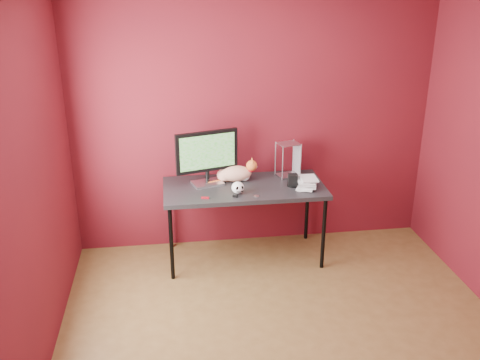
{
  "coord_description": "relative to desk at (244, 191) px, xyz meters",
  "views": [
    {
      "loc": [
        -0.83,
        -3.19,
        2.63
      ],
      "look_at": [
        -0.22,
        1.15,
        0.9
      ],
      "focal_mm": 40.0,
      "sensor_mm": 36.0,
      "label": 1
    }
  ],
  "objects": [
    {
      "name": "black_gadget",
      "position": [
        -0.12,
        -0.24,
        0.06
      ],
      "size": [
        0.05,
        0.04,
        0.02
      ],
      "primitive_type": "cube",
      "rotation": [
        0.0,
        0.0,
        -0.35
      ],
      "color": "black",
      "rests_on": "desk"
    },
    {
      "name": "speaker",
      "position": [
        0.45,
        -0.06,
        0.1
      ],
      "size": [
        0.1,
        0.1,
        0.12
      ],
      "rotation": [
        0.0,
        0.0,
        -0.09
      ],
      "color": "black",
      "rests_on": "desk"
    },
    {
      "name": "monitor",
      "position": [
        -0.33,
        0.1,
        0.34
      ],
      "size": [
        0.59,
        0.26,
        0.52
      ],
      "rotation": [
        0.0,
        0.0,
        0.27
      ],
      "color": "#B8B8BD",
      "rests_on": "desk"
    },
    {
      "name": "book_stack",
      "position": [
        0.5,
        -0.08,
        0.57
      ],
      "size": [
        0.23,
        0.25,
        1.03
      ],
      "rotation": [
        0.0,
        0.0,
        -0.23
      ],
      "color": "beige",
      "rests_on": "desk"
    },
    {
      "name": "wire_rack",
      "position": [
        0.46,
        0.21,
        0.22
      ],
      "size": [
        0.23,
        0.2,
        0.34
      ],
      "rotation": [
        0.0,
        0.0,
        0.25
      ],
      "color": "#B8B8BD",
      "rests_on": "desk"
    },
    {
      "name": "pocket_knife",
      "position": [
        -0.38,
        -0.24,
        0.06
      ],
      "size": [
        0.07,
        0.03,
        0.01
      ],
      "primitive_type": "cube",
      "rotation": [
        0.0,
        0.0,
        -0.21
      ],
      "color": "maroon",
      "rests_on": "desk"
    },
    {
      "name": "cat",
      "position": [
        -0.07,
        0.15,
        0.13
      ],
      "size": [
        0.48,
        0.2,
        0.23
      ],
      "rotation": [
        0.0,
        0.0,
        -0.08
      ],
      "color": "#CC572B",
      "rests_on": "desk"
    },
    {
      "name": "washer",
      "position": [
        0.07,
        -0.25,
        0.05
      ],
      "size": [
        0.05,
        0.05,
        0.0
      ],
      "primitive_type": "cylinder",
      "color": "#B8B8BD",
      "rests_on": "desk"
    },
    {
      "name": "room",
      "position": [
        0.15,
        -1.37,
        0.75
      ],
      "size": [
        3.52,
        3.52,
        2.61
      ],
      "color": "brown",
      "rests_on": "ground"
    },
    {
      "name": "skull_mug",
      "position": [
        -0.08,
        -0.16,
        0.11
      ],
      "size": [
        0.11,
        0.12,
        0.11
      ],
      "rotation": [
        0.0,
        0.0,
        0.23
      ],
      "color": "white",
      "rests_on": "desk"
    },
    {
      "name": "desk",
      "position": [
        0.0,
        0.0,
        0.0
      ],
      "size": [
        1.5,
        0.7,
        0.75
      ],
      "color": "black",
      "rests_on": "ground"
    }
  ]
}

